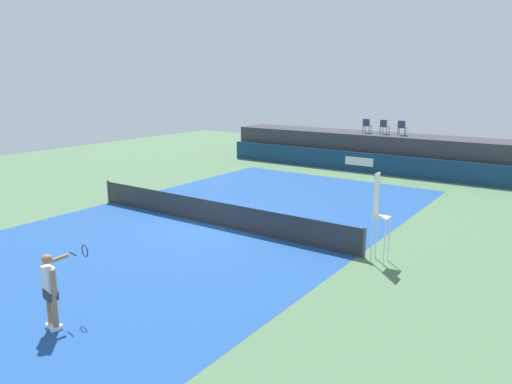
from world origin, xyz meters
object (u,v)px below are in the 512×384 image
at_px(spectator_chair_center, 402,127).
at_px(net_post_near, 108,191).
at_px(spectator_chair_far_left, 367,125).
at_px(spectator_chair_left, 384,126).
at_px(net_post_far, 364,243).
at_px(umpire_chair, 379,211).
at_px(tennis_player, 51,288).

xyz_separation_m(spectator_chair_center, net_post_near, (-8.40, -15.15, -2.19)).
bearing_deg(spectator_chair_far_left, spectator_chair_left, 0.22).
distance_m(spectator_chair_center, net_post_far, 15.82).
bearing_deg(spectator_chair_far_left, spectator_chair_center, -0.56).
distance_m(spectator_chair_center, umpire_chair, 15.81).
bearing_deg(spectator_chair_center, net_post_far, -75.21).
relative_size(spectator_chair_left, spectator_chair_center, 1.00).
xyz_separation_m(spectator_chair_left, net_post_far, (5.10, -15.17, -2.19)).
bearing_deg(umpire_chair, net_post_near, 179.99).
height_order(spectator_chair_far_left, net_post_far, spectator_chair_far_left).
distance_m(spectator_chair_far_left, spectator_chair_left, 1.13).
bearing_deg(spectator_chair_left, tennis_player, -87.30).
distance_m(spectator_chair_left, net_post_near, 16.98).
relative_size(net_post_far, tennis_player, 0.56).
bearing_deg(net_post_near, spectator_chair_far_left, 67.89).
distance_m(spectator_chair_center, net_post_near, 17.46).
distance_m(spectator_chair_left, net_post_far, 16.16).
distance_m(umpire_chair, tennis_player, 9.25).
distance_m(spectator_chair_far_left, net_post_far, 16.55).
height_order(spectator_chair_far_left, net_post_near, spectator_chair_far_left).
relative_size(spectator_chair_far_left, umpire_chair, 0.32).
xyz_separation_m(spectator_chair_center, net_post_far, (4.00, -15.15, -2.19)).
relative_size(spectator_chair_center, net_post_far, 0.89).
relative_size(spectator_chair_far_left, tennis_player, 0.50).
height_order(umpire_chair, net_post_far, umpire_chair).
bearing_deg(umpire_chair, spectator_chair_center, 106.18).
relative_size(umpire_chair, net_post_near, 2.76).
height_order(spectator_chair_left, spectator_chair_center, same).
bearing_deg(spectator_chair_far_left, tennis_player, -84.52).
bearing_deg(spectator_chair_center, net_post_near, -119.01).
relative_size(umpire_chair, net_post_far, 2.76).
bearing_deg(umpire_chair, spectator_chair_left, 109.91).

